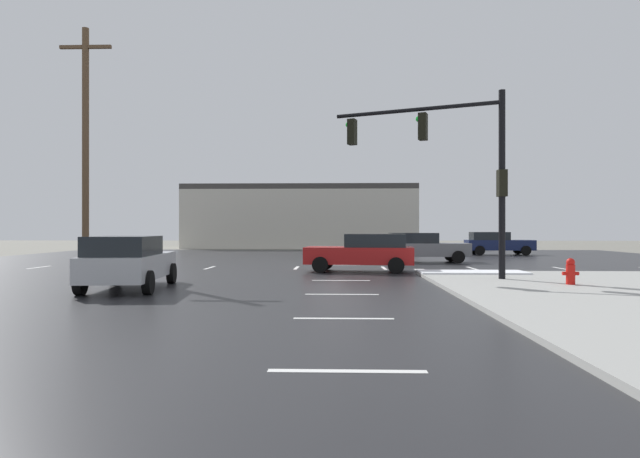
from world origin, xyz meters
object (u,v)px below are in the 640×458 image
object	(u,v)px
sedan_grey	(422,247)
sedan_navy	(497,243)
fire_hydrant	(571,271)
sedan_red	(363,252)
traffic_signal_mast	(452,155)
utility_pole_mid	(86,145)
sedan_silver	(129,261)

from	to	relation	value
sedan_grey	sedan_navy	distance (m)	10.81
fire_hydrant	sedan_red	xyz separation A→B (m)	(-5.91, 6.25, 0.32)
traffic_signal_mast	sedan_navy	bearing A→B (deg)	-88.55
traffic_signal_mast	sedan_grey	size ratio (longest dim) A/B	1.38
sedan_red	utility_pole_mid	distance (m)	12.60
sedan_navy	utility_pole_mid	world-z (taller)	utility_pole_mid
sedan_red	sedan_navy	world-z (taller)	same
sedan_grey	sedan_red	distance (m)	7.43
sedan_navy	sedan_silver	bearing A→B (deg)	-126.11
sedan_grey	sedan_red	xyz separation A→B (m)	(-3.48, -6.56, 0.00)
sedan_navy	sedan_grey	bearing A→B (deg)	-125.03
fire_hydrant	sedan_grey	xyz separation A→B (m)	(-2.43, 12.82, 0.32)
sedan_grey	utility_pole_mid	xyz separation A→B (m)	(-15.24, -6.69, 4.53)
fire_hydrant	utility_pole_mid	bearing A→B (deg)	160.88
traffic_signal_mast	sedan_grey	bearing A→B (deg)	-71.45
sedan_grey	sedan_red	size ratio (longest dim) A/B	0.98
fire_hydrant	sedan_silver	bearing A→B (deg)	-177.06
traffic_signal_mast	fire_hydrant	bearing A→B (deg)	163.02
utility_pole_mid	sedan_navy	bearing A→B (deg)	35.27
sedan_navy	utility_pole_mid	size ratio (longest dim) A/B	0.44
traffic_signal_mast	sedan_navy	world-z (taller)	traffic_signal_mast
sedan_silver	utility_pole_mid	world-z (taller)	utility_pole_mid
traffic_signal_mast	utility_pole_mid	xyz separation A→B (m)	(-14.65, 3.71, 1.01)
sedan_red	sedan_navy	bearing A→B (deg)	-117.22
sedan_red	sedan_silver	xyz separation A→B (m)	(-7.26, -6.93, 0.00)
sedan_grey	utility_pole_mid	bearing A→B (deg)	-157.25
sedan_grey	sedan_red	bearing A→B (deg)	-118.88
fire_hydrant	sedan_red	world-z (taller)	sedan_red
sedan_red	traffic_signal_mast	bearing A→B (deg)	132.96
fire_hydrant	utility_pole_mid	xyz separation A→B (m)	(-17.67, 6.12, 4.84)
sedan_grey	sedan_silver	world-z (taller)	same
fire_hydrant	sedan_grey	distance (m)	13.05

